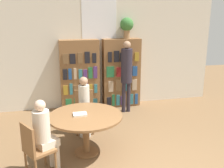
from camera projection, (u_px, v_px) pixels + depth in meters
name	position (u px, v px, depth m)	size (l,w,h in m)	color
wall_back	(99.00, 51.00, 6.96)	(6.40, 0.07, 3.00)	beige
bookshelf_left	(80.00, 75.00, 6.81)	(1.00, 0.34, 1.83)	brown
bookshelf_right	(121.00, 73.00, 7.06)	(1.00, 0.34, 1.83)	brown
flower_vase	(127.00, 26.00, 6.76)	(0.35, 0.35, 0.54)	#997047
reading_table	(86.00, 121.00, 4.65)	(1.31, 1.31, 0.75)	brown
chair_near_camera	(35.00, 147.00, 4.03)	(0.55, 0.55, 0.89)	brown
chair_left_side	(84.00, 109.00, 5.63)	(0.44, 0.44, 0.89)	brown
seated_reader_left	(84.00, 103.00, 5.40)	(0.26, 0.37, 1.23)	beige
seated_reader_right	(44.00, 132.00, 4.09)	(0.41, 0.39, 1.23)	beige
librarian_standing	(127.00, 70.00, 6.54)	(0.28, 0.55, 1.83)	#28232D
open_book_on_table	(80.00, 114.00, 4.61)	(0.24, 0.18, 0.03)	silver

